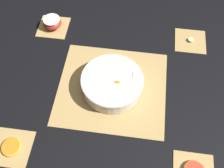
{
  "coord_description": "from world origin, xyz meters",
  "views": [
    {
      "loc": [
        0.08,
        -0.55,
        0.95
      ],
      "look_at": [
        0.0,
        0.0,
        0.03
      ],
      "focal_mm": 42.0,
      "sensor_mm": 36.0,
      "label": 1
    }
  ],
  "objects_px": {
    "apple_half": "(52,23)",
    "orange_slice_whole": "(11,147)",
    "fruit_salad_bowl": "(112,83)",
    "banana_coin_single": "(191,40)"
  },
  "relations": [
    {
      "from": "apple_half",
      "to": "orange_slice_whole",
      "type": "relative_size",
      "value": 1.18
    },
    {
      "from": "fruit_salad_bowl",
      "to": "banana_coin_single",
      "type": "height_order",
      "value": "fruit_salad_bowl"
    },
    {
      "from": "orange_slice_whole",
      "to": "banana_coin_single",
      "type": "relative_size",
      "value": 2.59
    },
    {
      "from": "apple_half",
      "to": "fruit_salad_bowl",
      "type": "bearing_deg",
      "value": -42.56
    },
    {
      "from": "apple_half",
      "to": "banana_coin_single",
      "type": "bearing_deg",
      "value": -0.0
    },
    {
      "from": "fruit_salad_bowl",
      "to": "orange_slice_whole",
      "type": "distance_m",
      "value": 0.45
    },
    {
      "from": "orange_slice_whole",
      "to": "banana_coin_single",
      "type": "distance_m",
      "value": 0.9
    },
    {
      "from": "fruit_salad_bowl",
      "to": "banana_coin_single",
      "type": "relative_size",
      "value": 9.05
    },
    {
      "from": "apple_half",
      "to": "orange_slice_whole",
      "type": "bearing_deg",
      "value": -90.0
    },
    {
      "from": "apple_half",
      "to": "banana_coin_single",
      "type": "distance_m",
      "value": 0.66
    }
  ]
}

